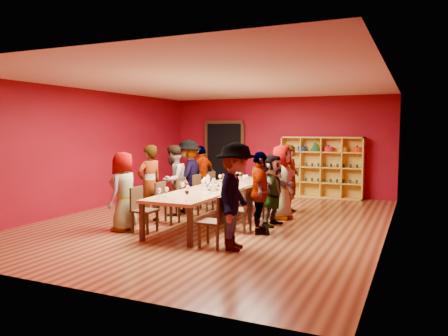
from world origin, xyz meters
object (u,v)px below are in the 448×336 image
Objects in this scene: person_left_0 at (124,191)px; person_right_1 at (260,193)px; chair_person_left_1 at (165,201)px; chair_person_left_3 at (201,191)px; person_left_1 at (150,184)px; chair_person_right_3 at (268,196)px; chair_person_left_2 at (185,195)px; person_left_2 at (173,180)px; chair_person_right_2 at (257,201)px; person_right_0 at (236,196)px; spittoon_bowl at (213,187)px; chair_person_left_0 at (141,207)px; person_left_3 at (189,175)px; shelving_unit at (322,164)px; chair_person_right_4 at (279,191)px; wine_bottle at (254,174)px; person_right_4 at (291,179)px; person_right_3 at (281,182)px; chair_person_left_4 at (215,187)px; tasting_table at (218,189)px; person_right_2 at (272,190)px; chair_person_right_1 at (243,207)px; person_left_4 at (202,175)px.

person_right_1 reaches higher than person_left_0.
chair_person_left_1 is 1.68m from chair_person_left_3.
person_left_1 is (-0.38, -0.00, 0.34)m from chair_person_left_1.
person_left_1 is at bearing -145.52° from chair_person_right_3.
person_left_2 reaches higher than chair_person_left_2.
person_left_2 reaches higher than chair_person_right_2.
person_right_0 is 1.91m from spittoon_bowl.
chair_person_left_0 is at bearing -127.44° from chair_person_right_3.
chair_person_left_0 is 0.51× the size of person_left_3.
chair_person_left_0 is at bearing -90.00° from chair_person_left_1.
shelving_unit is 2.70× the size of chair_person_right_4.
person_left_3 is 1.66m from wine_bottle.
chair_person_right_3 is at bearing 151.97° from person_right_4.
person_right_1 is (2.16, 0.82, 0.30)m from chair_person_left_0.
person_right_3 is 5.24× the size of wine_bottle.
chair_person_left_4 is at bearing 90.00° from chair_person_left_0.
shelving_unit is at bearing 65.41° from chair_person_left_1.
person_left_3 is at bearing 133.46° from spittoon_bowl.
person_left_2 reaches higher than chair_person_left_1.
chair_person_left_4 is 0.54× the size of person_right_4.
chair_person_left_0 is 1.75m from chair_person_left_2.
chair_person_left_4 is (-0.91, 1.81, -0.20)m from tasting_table.
person_left_1 is at bearing -133.31° from chair_person_right_4.
chair_person_right_2 is at bearing 98.36° from person_right_2.
person_right_2 is at bearing 0.00° from chair_person_right_2.
person_right_3 reaches higher than chair_person_left_3.
chair_person_left_0 is at bearing 8.74° from person_left_2.
person_right_2 is 0.87m from chair_person_right_3.
person_left_0 reaches higher than chair_person_right_1.
chair_person_right_1 is 0.90m from person_right_2.
chair_person_right_1 is 0.92m from spittoon_bowl.
chair_person_right_4 is (2.23, -0.20, -0.29)m from person_left_4.
person_left_1 is at bearing -169.55° from spittoon_bowl.
person_right_2 is at bearing -23.30° from chair_person_left_3.
person_right_3 is (2.54, 2.38, 0.05)m from person_left_0.
chair_person_right_2 is 2.80× the size of wine_bottle.
tasting_table is at bearing 134.22° from person_left_0.
chair_person_right_3 is (1.82, -1.02, 0.00)m from chair_person_left_4.
person_left_0 reaches higher than wine_bottle.
person_right_1 is (-0.00, 1.22, -0.10)m from person_right_0.
wine_bottle is at bearing 169.56° from person_left_1.
person_right_4 is at bearing 100.60° from person_left_3.
person_right_4 reaches higher than person_right_1.
chair_person_right_4 is (0.00, 0.82, 0.00)m from chair_person_right_3.
chair_person_left_1 is 2.30m from person_right_2.
chair_person_left_4 is 0.50× the size of person_right_0.
person_left_3 is at bearing 96.46° from person_right_4.
chair_person_right_4 is (0.00, 2.38, 0.00)m from chair_person_right_1.
chair_person_right_4 is (1.82, -0.20, 0.00)m from chair_person_left_4.
person_left_2 is 2.19m from wine_bottle.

